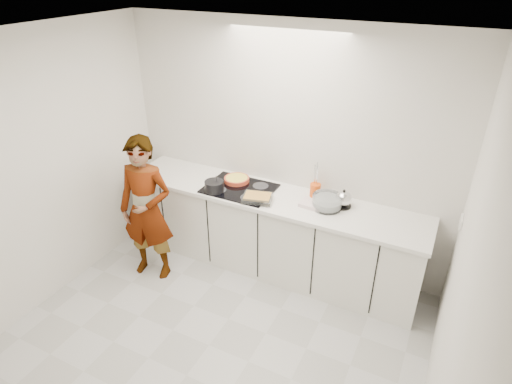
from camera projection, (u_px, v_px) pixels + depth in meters
The scene contains 16 objects.
floor at pixel (209, 345), 3.85m from camera, with size 3.60×3.20×0.00m, color #BABAB9.
ceiling at pixel (186, 45), 2.60m from camera, with size 3.60×3.20×0.00m, color white.
wall_back at pixel (284, 150), 4.48m from camera, with size 3.60×0.00×2.60m, color silver.
wall_left at pixel (35, 176), 3.93m from camera, with size 0.00×3.20×2.60m, color silver.
wall_right at pixel (457, 297), 2.54m from camera, with size 0.02×3.20×2.60m.
base_cabinets at pixel (270, 233), 4.65m from camera, with size 3.20×0.58×0.87m, color silver.
countertop at pixel (270, 197), 4.43m from camera, with size 3.24×0.64×0.04m, color white.
hob at pixel (240, 188), 4.54m from camera, with size 0.72×0.54×0.01m, color black.
tart_dish at pixel (237, 179), 4.66m from camera, with size 0.29×0.29×0.05m.
saucepan at pixel (214, 186), 4.45m from camera, with size 0.25×0.25×0.19m.
baking_dish at pixel (258, 198), 4.29m from camera, with size 0.33×0.28×0.06m.
mixing_bowl at pixel (327, 202), 4.17m from camera, with size 0.37×0.37×0.13m.
tea_towel at pixel (312, 205), 4.22m from camera, with size 0.23×0.17×0.04m, color white.
kettle at pixel (343, 199), 4.18m from camera, with size 0.21×0.21×0.19m.
utensil_crock at pixel (315, 190), 4.37m from camera, with size 0.11×0.11×0.14m, color #E7500F.
cook at pixel (147, 210), 4.39m from camera, with size 0.58×0.38×1.59m, color silver.
Camera 1 is at (1.59, -2.24, 3.07)m, focal length 30.00 mm.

